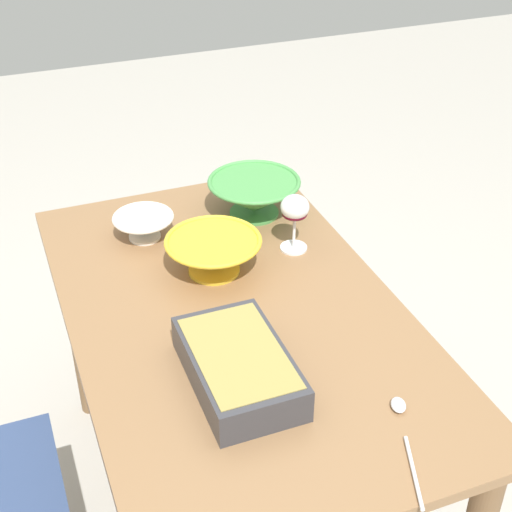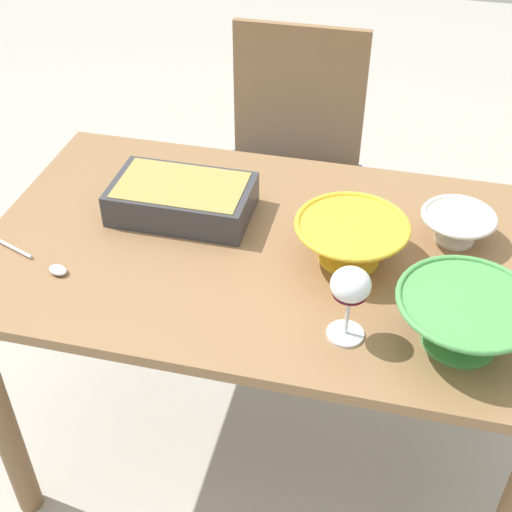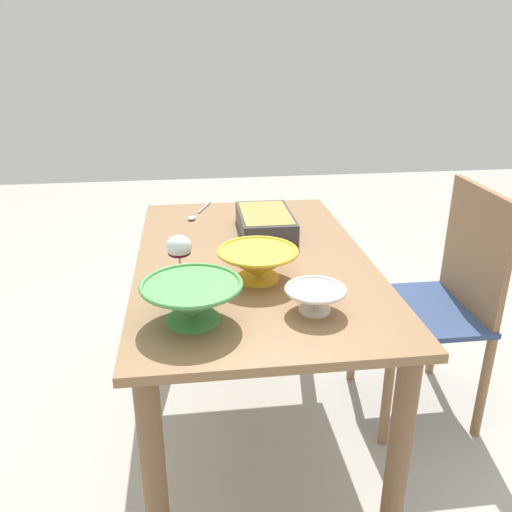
{
  "view_description": "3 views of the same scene",
  "coord_description": "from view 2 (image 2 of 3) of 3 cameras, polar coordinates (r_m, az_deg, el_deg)",
  "views": [
    {
      "loc": [
        1.31,
        -0.46,
        1.8
      ],
      "look_at": [
        -0.1,
        0.09,
        0.8
      ],
      "focal_mm": 52.23,
      "sensor_mm": 36.0,
      "label": 1
    },
    {
      "loc": [
        -0.25,
        1.19,
        1.68
      ],
      "look_at": [
        0.0,
        0.14,
        0.82
      ],
      "focal_mm": 48.92,
      "sensor_mm": 36.0,
      "label": 2
    },
    {
      "loc": [
        -1.62,
        0.2,
        1.41
      ],
      "look_at": [
        -0.11,
        0.0,
        0.78
      ],
      "focal_mm": 37.32,
      "sensor_mm": 36.0,
      "label": 3
    }
  ],
  "objects": [
    {
      "name": "dining_table",
      "position": [
        1.62,
        1.2,
        -2.67
      ],
      "size": [
        1.27,
        0.76,
        0.74
      ],
      "color": "olive",
      "rests_on": "ground_plane"
    },
    {
      "name": "small_bowl",
      "position": [
        1.33,
        16.64,
        -4.95
      ],
      "size": [
        0.26,
        0.26,
        0.11
      ],
      "color": "#4C994C",
      "rests_on": "dining_table"
    },
    {
      "name": "wine_glass",
      "position": [
        1.27,
        7.71,
        -2.77
      ],
      "size": [
        0.07,
        0.07,
        0.16
      ],
      "color": "white",
      "rests_on": "dining_table"
    },
    {
      "name": "serving_bowl",
      "position": [
        1.48,
        7.76,
        1.37
      ],
      "size": [
        0.24,
        0.24,
        0.1
      ],
      "color": "yellow",
      "rests_on": "dining_table"
    },
    {
      "name": "ground_plane",
      "position": [
        2.08,
        0.97,
        -15.38
      ],
      "size": [
        8.0,
        8.0,
        0.0
      ],
      "primitive_type": "plane",
      "color": "#B2ADA3"
    },
    {
      "name": "casserole_dish",
      "position": [
        1.62,
        -6.07,
        4.79
      ],
      "size": [
        0.32,
        0.19,
        0.08
      ],
      "color": "#38383D",
      "rests_on": "dining_table"
    },
    {
      "name": "mixing_bowl",
      "position": [
        1.6,
        16.13,
        2.45
      ],
      "size": [
        0.17,
        0.17,
        0.07
      ],
      "color": "white",
      "rests_on": "dining_table"
    },
    {
      "name": "chair",
      "position": [
        2.29,
        2.86,
        7.73
      ],
      "size": [
        0.45,
        0.41,
        0.91
      ],
      "color": "#334772",
      "rests_on": "ground_plane"
    },
    {
      "name": "serving_spoon",
      "position": [
        1.56,
        -17.38,
        -0.33
      ],
      "size": [
        0.26,
        0.11,
        0.01
      ],
      "color": "silver",
      "rests_on": "dining_table"
    }
  ]
}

